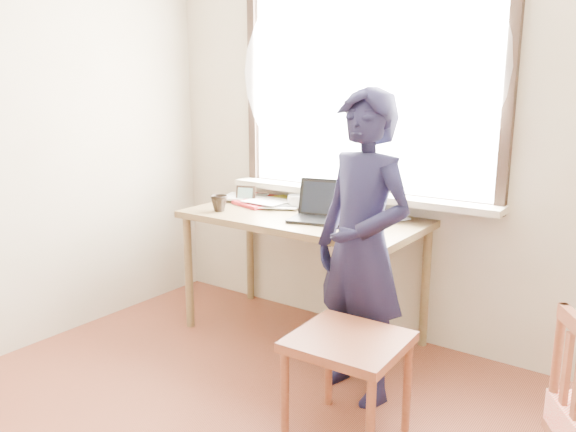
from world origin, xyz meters
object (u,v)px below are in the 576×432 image
Objects in this scene: work_chair at (348,353)px; laptop at (322,211)px; desk at (303,228)px; mug_dark at (219,203)px; person at (362,248)px; mug_white at (296,202)px.

laptop is at bearing 129.19° from work_chair.
mug_dark is at bearing -157.67° from desk.
laptop reaches higher than mug_dark.
person reaches higher than work_chair.
person is (0.64, -0.41, 0.07)m from desk.
laptop reaches higher than work_chair.
mug_dark is at bearing -173.58° from person.
person is at bearing -9.62° from mug_dark.
work_chair is at bearing -45.18° from mug_white.
desk is 13.67× the size of mug_dark.
desk is 0.57m from mug_dark.
desk is 13.17× the size of mug_white.
person is at bearing -35.12° from mug_white.
person reaches higher than laptop.
desk is at bearing 134.64° from work_chair.
mug_dark is (-0.68, -0.18, -0.00)m from laptop.
desk is 0.95× the size of person.
person is (-0.15, 0.39, 0.38)m from work_chair.
work_chair is (0.95, -0.95, -0.43)m from mug_white.
work_chair is 0.56m from person.
mug_white is 0.23× the size of work_chair.
mug_white is at bearing 135.74° from desk.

